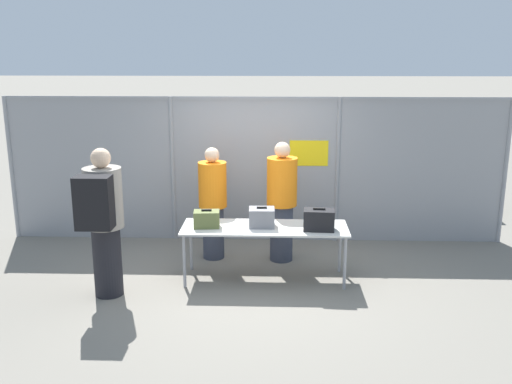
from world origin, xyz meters
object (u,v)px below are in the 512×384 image
(suitcase_olive, at_px, (207,219))
(suitcase_grey, at_px, (262,217))
(inspection_table, at_px, (265,230))
(security_worker_near, at_px, (282,200))
(traveler_hooded, at_px, (103,218))
(suitcase_black, at_px, (319,220))
(security_worker_far, at_px, (213,202))
(utility_trailer, at_px, (395,188))

(suitcase_olive, distance_m, suitcase_grey, 0.72)
(inspection_table, relative_size, security_worker_near, 1.25)
(suitcase_olive, xyz_separation_m, security_worker_near, (0.99, 0.77, 0.06))
(suitcase_grey, height_order, security_worker_near, security_worker_near)
(security_worker_near, bearing_deg, suitcase_grey, 79.12)
(suitcase_grey, xyz_separation_m, traveler_hooded, (-1.90, -0.65, 0.17))
(inspection_table, relative_size, suitcase_black, 5.33)
(inspection_table, height_order, security_worker_near, security_worker_near)
(inspection_table, relative_size, suitcase_grey, 6.43)
(security_worker_far, bearing_deg, inspection_table, 157.04)
(suitcase_grey, xyz_separation_m, security_worker_far, (-0.73, 0.77, -0.00))
(suitcase_olive, bearing_deg, suitcase_black, -2.62)
(suitcase_black, bearing_deg, suitcase_grey, 170.56)
(suitcase_grey, bearing_deg, traveler_hooded, -161.23)
(suitcase_olive, height_order, suitcase_black, suitcase_black)
(inspection_table, xyz_separation_m, security_worker_far, (-0.77, 0.79, 0.17))
(inspection_table, height_order, suitcase_olive, suitcase_olive)
(suitcase_grey, bearing_deg, security_worker_near, 69.38)
(traveler_hooded, height_order, security_worker_far, traveler_hooded)
(suitcase_grey, relative_size, traveler_hooded, 0.18)
(suitcase_grey, distance_m, traveler_hooded, 2.01)
(suitcase_black, xyz_separation_m, security_worker_near, (-0.47, 0.83, 0.03))
(traveler_hooded, bearing_deg, inspection_table, -2.93)
(inspection_table, bearing_deg, security_worker_far, 134.21)
(suitcase_black, height_order, utility_trailer, suitcase_black)
(suitcase_grey, bearing_deg, security_worker_far, 133.39)
(suitcase_black, height_order, security_worker_near, security_worker_near)
(inspection_table, relative_size, security_worker_far, 1.32)
(suitcase_olive, relative_size, traveler_hooded, 0.19)
(utility_trailer, bearing_deg, security_worker_far, -138.70)
(suitcase_grey, bearing_deg, utility_trailer, 55.33)
(suitcase_black, bearing_deg, security_worker_far, 148.68)
(traveler_hooded, relative_size, utility_trailer, 0.47)
(traveler_hooded, height_order, security_worker_near, traveler_hooded)
(suitcase_olive, height_order, traveler_hooded, traveler_hooded)
(suitcase_olive, relative_size, utility_trailer, 0.09)
(security_worker_near, height_order, utility_trailer, security_worker_near)
(inspection_table, distance_m, traveler_hooded, 2.06)
(traveler_hooded, xyz_separation_m, security_worker_far, (1.17, 1.41, -0.17))
(suitcase_olive, height_order, security_worker_far, security_worker_far)
(traveler_hooded, distance_m, utility_trailer, 6.12)
(suitcase_black, relative_size, traveler_hooded, 0.22)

